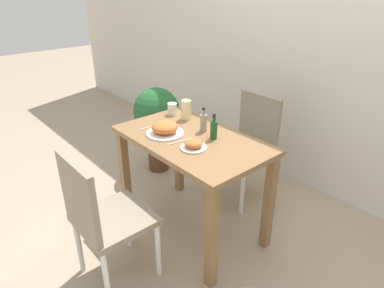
{
  "coord_description": "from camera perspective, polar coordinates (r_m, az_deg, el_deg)",
  "views": [
    {
      "loc": [
        1.59,
        -1.38,
        1.74
      ],
      "look_at": [
        0.0,
        0.0,
        0.72
      ],
      "focal_mm": 32.0,
      "sensor_mm": 36.0,
      "label": 1
    }
  ],
  "objects": [
    {
      "name": "fork_utensil",
      "position": [
        2.5,
        -6.74,
        2.87
      ],
      "size": [
        0.04,
        0.19,
        0.0
      ],
      "rotation": [
        0.0,
        0.0,
        1.43
      ],
      "color": "silver",
      "rests_on": "dining_table"
    },
    {
      "name": "chair_far",
      "position": [
        2.91,
        9.48,
        0.36
      ],
      "size": [
        0.42,
        0.42,
        0.89
      ],
      "color": "gray",
      "rests_on": "ground_plane"
    },
    {
      "name": "side_plate",
      "position": [
        2.16,
        0.26,
        -0.13
      ],
      "size": [
        0.17,
        0.17,
        0.06
      ],
      "color": "white",
      "rests_on": "dining_table"
    },
    {
      "name": "dining_table",
      "position": [
        2.38,
        0.0,
        -1.8
      ],
      "size": [
        1.07,
        0.64,
        0.77
      ],
      "color": "olive",
      "rests_on": "ground_plane"
    },
    {
      "name": "potted_plant_left",
      "position": [
        3.27,
        -5.89,
        4.55
      ],
      "size": [
        0.43,
        0.43,
        0.84
      ],
      "color": "#51331E",
      "rests_on": "ground_plane"
    },
    {
      "name": "condiment_bottle",
      "position": [
        2.28,
        3.65,
        2.54
      ],
      "size": [
        0.05,
        0.05,
        0.18
      ],
      "color": "#194C23",
      "rests_on": "dining_table"
    },
    {
      "name": "drink_cup",
      "position": [
        2.71,
        -3.31,
        5.86
      ],
      "size": [
        0.07,
        0.07,
        0.09
      ],
      "color": "silver",
      "rests_on": "dining_table"
    },
    {
      "name": "juice_glass",
      "position": [
        2.61,
        -0.97,
        5.73
      ],
      "size": [
        0.08,
        0.08,
        0.15
      ],
      "color": "beige",
      "rests_on": "dining_table"
    },
    {
      "name": "sauce_bottle",
      "position": [
        2.39,
        1.92,
        3.72
      ],
      "size": [
        0.05,
        0.05,
        0.18
      ],
      "color": "gray",
      "rests_on": "dining_table"
    },
    {
      "name": "chair_near",
      "position": [
        2.09,
        -14.87,
        -11.36
      ],
      "size": [
        0.42,
        0.42,
        0.89
      ],
      "rotation": [
        0.0,
        0.0,
        3.14
      ],
      "color": "gray",
      "rests_on": "ground_plane"
    },
    {
      "name": "food_plate",
      "position": [
        2.36,
        -4.55,
        2.57
      ],
      "size": [
        0.26,
        0.26,
        0.09
      ],
      "color": "white",
      "rests_on": "dining_table"
    },
    {
      "name": "spoon_utensil",
      "position": [
        2.26,
        -2.07,
        0.47
      ],
      "size": [
        0.04,
        0.19,
        0.0
      ],
      "rotation": [
        0.0,
        0.0,
        1.42
      ],
      "color": "silver",
      "rests_on": "dining_table"
    },
    {
      "name": "wall_back",
      "position": [
        3.09,
        18.33,
        16.47
      ],
      "size": [
        8.0,
        0.05,
        2.6
      ],
      "color": "beige",
      "rests_on": "ground_plane"
    },
    {
      "name": "ground_plane",
      "position": [
        2.73,
        0.0,
        -13.68
      ],
      "size": [
        16.0,
        16.0,
        0.0
      ],
      "primitive_type": "plane",
      "color": "tan"
    }
  ]
}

